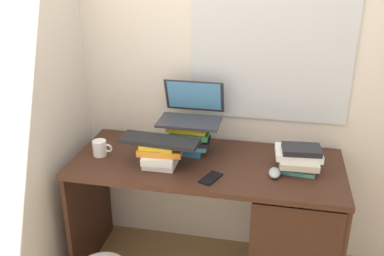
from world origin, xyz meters
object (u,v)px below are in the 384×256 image
(book_stack_keyboard_riser, at_px, (160,154))
(computer_mouse, at_px, (275,173))
(book_stack_tall, at_px, (189,137))
(cell_phone, at_px, (211,178))
(book_stack_side, at_px, (299,158))
(mug, at_px, (100,148))
(laptop, at_px, (191,111))
(keyboard, at_px, (159,141))
(desk, at_px, (272,225))

(book_stack_keyboard_riser, relative_size, computer_mouse, 2.34)
(book_stack_tall, bearing_deg, cell_phone, -58.79)
(book_stack_tall, xyz_separation_m, book_stack_side, (0.61, -0.10, -0.02))
(book_stack_keyboard_riser, relative_size, mug, 2.13)
(book_stack_side, xyz_separation_m, cell_phone, (-0.43, -0.20, -0.06))
(laptop, distance_m, keyboard, 0.30)
(book_stack_keyboard_riser, relative_size, keyboard, 0.58)
(book_stack_tall, xyz_separation_m, book_stack_keyboard_riser, (-0.11, -0.21, -0.02))
(book_stack_tall, bearing_deg, computer_mouse, -21.64)
(laptop, xyz_separation_m, computer_mouse, (0.49, -0.25, -0.21))
(desk, height_order, keyboard, keyboard)
(cell_phone, bearing_deg, desk, 48.09)
(book_stack_tall, height_order, keyboard, book_stack_tall)
(book_stack_keyboard_riser, distance_m, book_stack_side, 0.73)
(book_stack_side, relative_size, laptop, 0.72)
(book_stack_keyboard_riser, bearing_deg, book_stack_side, 8.40)
(book_stack_keyboard_riser, height_order, book_stack_side, same)
(desk, relative_size, book_stack_keyboard_riser, 6.05)
(laptop, bearing_deg, book_stack_keyboard_riser, -114.24)
(book_stack_keyboard_riser, height_order, mug, book_stack_keyboard_riser)
(desk, height_order, book_stack_side, book_stack_side)
(computer_mouse, bearing_deg, mug, 177.53)
(laptop, bearing_deg, desk, -20.89)
(computer_mouse, bearing_deg, book_stack_keyboard_riser, -179.08)
(laptop, height_order, keyboard, laptop)
(book_stack_tall, height_order, book_stack_keyboard_riser, book_stack_tall)
(book_stack_tall, xyz_separation_m, laptop, (0.00, 0.06, 0.14))
(book_stack_tall, distance_m, cell_phone, 0.35)
(book_stack_tall, xyz_separation_m, keyboard, (-0.11, -0.21, 0.06))
(laptop, bearing_deg, book_stack_tall, -94.59)
(book_stack_side, xyz_separation_m, mug, (-1.09, -0.06, -0.02))
(mug, xyz_separation_m, cell_phone, (0.66, -0.14, -0.04))
(book_stack_keyboard_riser, bearing_deg, desk, 6.58)
(book_stack_tall, xyz_separation_m, mug, (-0.48, -0.15, -0.04))
(keyboard, xyz_separation_m, cell_phone, (0.29, -0.09, -0.14))
(book_stack_tall, distance_m, mug, 0.50)
(desk, bearing_deg, computer_mouse, -99.20)
(book_stack_side, distance_m, cell_phone, 0.48)
(keyboard, xyz_separation_m, computer_mouse, (0.61, 0.01, -0.13))
(book_stack_tall, bearing_deg, book_stack_side, -9.13)
(book_stack_side, bearing_deg, keyboard, -171.55)
(laptop, xyz_separation_m, keyboard, (-0.12, -0.26, -0.08))
(desk, distance_m, computer_mouse, 0.37)
(desk, height_order, computer_mouse, computer_mouse)
(book_stack_tall, distance_m, book_stack_keyboard_riser, 0.24)
(book_stack_side, bearing_deg, book_stack_keyboard_riser, -171.60)
(desk, bearing_deg, laptop, 159.11)
(book_stack_tall, height_order, laptop, laptop)
(book_stack_keyboard_riser, distance_m, laptop, 0.33)
(desk, distance_m, book_stack_tall, 0.68)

